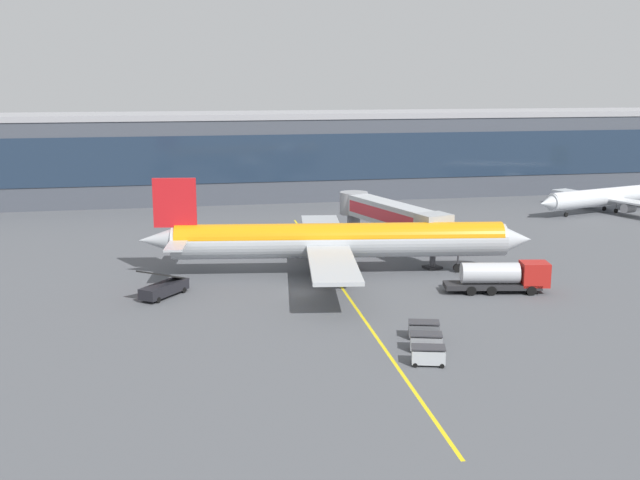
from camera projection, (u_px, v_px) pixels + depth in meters
name	position (u px, v px, depth m)	size (l,w,h in m)	color
ground_plane	(304.00, 292.00, 81.25)	(700.00, 700.00, 0.00)	#515459
apron_lead_in_line	(340.00, 285.00, 84.02)	(0.30, 80.00, 0.01)	yellow
terminal_building	(314.00, 154.00, 146.99)	(181.63, 17.64, 15.90)	#424751
main_airliner	(337.00, 240.00, 88.17)	(44.99, 36.05, 11.22)	#B2B7BC
jet_bridge	(388.00, 214.00, 99.44)	(9.13, 22.57, 6.65)	#B2B7BC
fuel_tanker	(504.00, 276.00, 80.88)	(11.08, 4.50, 3.25)	#232326
belt_loader	(164.00, 287.00, 79.41)	(5.34, 6.22, 3.49)	black
baggage_cart_0	(428.00, 355.00, 60.58)	(2.97, 2.23, 1.48)	#B2B7BC
baggage_cart_1	(426.00, 341.00, 63.70)	(2.97, 2.23, 1.48)	gray
baggage_cart_2	(424.00, 329.00, 66.82)	(2.97, 2.23, 1.48)	#595B60
commuter_jet_far	(606.00, 197.00, 129.33)	(28.76, 23.07, 8.08)	silver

